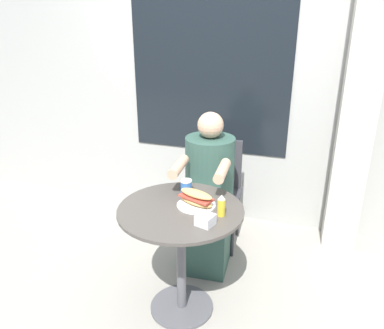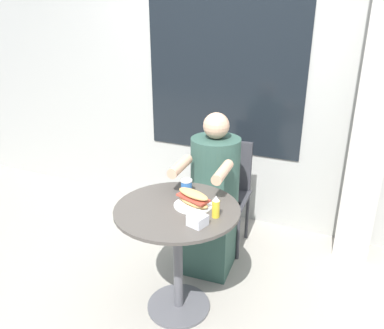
# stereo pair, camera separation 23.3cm
# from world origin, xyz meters

# --- Properties ---
(ground_plane) EXTENTS (8.00, 8.00, 0.00)m
(ground_plane) POSITION_xyz_m (0.00, 0.00, 0.00)
(ground_plane) COLOR gray
(storefront_wall) EXTENTS (8.00, 0.09, 2.80)m
(storefront_wall) POSITION_xyz_m (-0.00, 1.37, 1.40)
(storefront_wall) COLOR #9E9E99
(storefront_wall) RESTS_ON ground_plane
(lattice_pillar) EXTENTS (0.26, 0.26, 2.40)m
(lattice_pillar) POSITION_xyz_m (1.00, 1.19, 1.20)
(lattice_pillar) COLOR #B2ADA3
(lattice_pillar) RESTS_ON ground_plane
(cafe_table) EXTENTS (0.76, 0.76, 0.74)m
(cafe_table) POSITION_xyz_m (0.00, 0.00, 0.55)
(cafe_table) COLOR #47423D
(cafe_table) RESTS_ON ground_plane
(diner_chair) EXTENTS (0.41, 0.41, 0.87)m
(diner_chair) POSITION_xyz_m (-0.00, 0.92, 0.52)
(diner_chair) COLOR #333338
(diner_chair) RESTS_ON ground_plane
(seated_diner) EXTENTS (0.40, 0.66, 1.19)m
(seated_diner) POSITION_xyz_m (0.01, 0.57, 0.51)
(seated_diner) COLOR #2D4C42
(seated_diner) RESTS_ON ground_plane
(sandwich_on_plate) EXTENTS (0.24, 0.23, 0.10)m
(sandwich_on_plate) POSITION_xyz_m (0.08, 0.06, 0.79)
(sandwich_on_plate) COLOR white
(sandwich_on_plate) RESTS_ON cafe_table
(drink_cup) EXTENTS (0.08, 0.08, 0.09)m
(drink_cup) POSITION_xyz_m (-0.04, 0.22, 0.79)
(drink_cup) COLOR #336BB7
(drink_cup) RESTS_ON cafe_table
(napkin_box) EXTENTS (0.11, 0.11, 0.06)m
(napkin_box) POSITION_xyz_m (0.19, -0.14, 0.77)
(napkin_box) COLOR silver
(napkin_box) RESTS_ON cafe_table
(condiment_bottle) EXTENTS (0.04, 0.04, 0.13)m
(condiment_bottle) POSITION_xyz_m (0.25, -0.01, 0.81)
(condiment_bottle) COLOR gold
(condiment_bottle) RESTS_ON cafe_table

